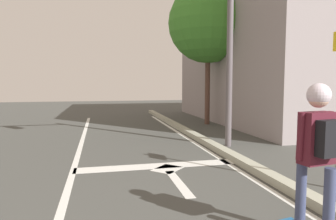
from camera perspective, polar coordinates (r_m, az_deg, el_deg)
name	(u,v)px	position (r m, az deg, el deg)	size (l,w,h in m)	color
lane_line_center	(68,189)	(5.13, -18.36, -13.99)	(0.12, 20.00, 0.01)	silver
lane_line_curbside	(248,176)	(5.71, 14.82, -11.94)	(0.12, 20.00, 0.01)	silver
stop_bar	(157,166)	(6.18, -2.10, -10.45)	(3.22, 0.40, 0.01)	silver
lane_arrow_stem	(179,183)	(5.19, 2.02, -13.53)	(0.16, 1.40, 0.01)	silver
lane_arrow_head	(168,169)	(5.97, -0.09, -11.00)	(0.56, 0.44, 0.01)	silver
curb_strip	(261,172)	(5.81, 17.06, -11.01)	(0.24, 24.00, 0.14)	#A2A38F
skater	(318,142)	(3.44, 26.41, -5.36)	(0.44, 0.60, 1.58)	#3E476B
traffic_signal_mast	(193,14)	(7.89, 4.75, 17.53)	(4.43, 0.34, 4.93)	#5C5558
roadside_tree	(208,23)	(12.54, 7.56, 15.89)	(3.16, 3.16, 5.61)	brown
building_block	(306,46)	(15.20, 24.55, 10.91)	(8.76, 10.02, 6.65)	gray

